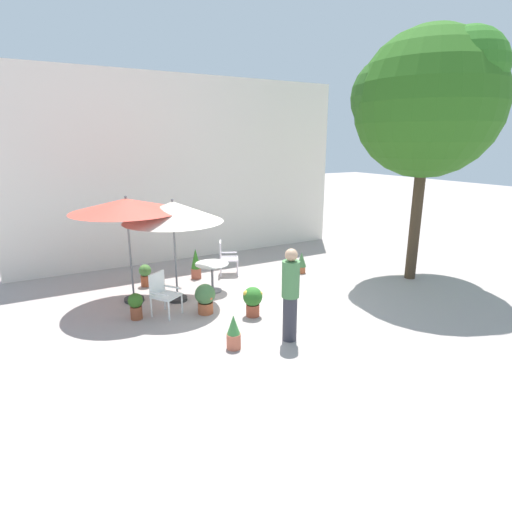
% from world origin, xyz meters
% --- Properties ---
extents(ground_plane, '(60.00, 60.00, 0.00)m').
position_xyz_m(ground_plane, '(0.00, 0.00, 0.00)').
color(ground_plane, '#A59893').
extents(villa_facade, '(10.30, 0.30, 5.39)m').
position_xyz_m(villa_facade, '(0.00, 4.43, 2.69)').
color(villa_facade, silver).
rests_on(villa_facade, ground).
extents(shade_tree, '(3.67, 3.49, 6.14)m').
position_xyz_m(shade_tree, '(4.48, -0.41, 4.41)').
color(shade_tree, '#433424').
rests_on(shade_tree, ground).
extents(patio_umbrella_0, '(2.38, 2.38, 2.41)m').
position_xyz_m(patio_umbrella_0, '(-2.45, 1.43, 2.19)').
color(patio_umbrella_0, '#2D2D2D').
rests_on(patio_umbrella_0, ground).
extents(patio_umbrella_1, '(2.19, 2.19, 2.35)m').
position_xyz_m(patio_umbrella_1, '(-1.56, 1.00, 2.05)').
color(patio_umbrella_1, '#2D2D2D').
rests_on(patio_umbrella_1, ground).
extents(cafe_table_0, '(0.80, 0.80, 0.71)m').
position_xyz_m(cafe_table_0, '(-0.61, 1.17, 0.49)').
color(cafe_table_0, white).
rests_on(cafe_table_0, ground).
extents(patio_chair_0, '(0.65, 0.63, 0.92)m').
position_xyz_m(patio_chair_0, '(0.24, 2.24, 0.52)').
color(patio_chair_0, silver).
rests_on(patio_chair_0, ground).
extents(patio_chair_1, '(0.67, 0.68, 0.91)m').
position_xyz_m(patio_chair_1, '(-2.07, 0.38, 0.52)').
color(patio_chair_1, white).
rests_on(patio_chair_1, ground).
extents(potted_plant_0, '(0.41, 0.41, 0.63)m').
position_xyz_m(potted_plant_0, '(-0.46, -0.61, 0.36)').
color(potted_plant_0, '#9D472F').
rests_on(potted_plant_0, ground).
extents(potted_plant_1, '(0.27, 0.27, 0.60)m').
position_xyz_m(potted_plant_1, '(2.11, 1.30, 0.32)').
color(potted_plant_1, '#9F5230').
rests_on(potted_plant_1, ground).
extents(potted_plant_2, '(0.30, 0.30, 0.56)m').
position_xyz_m(potted_plant_2, '(-2.63, 0.42, 0.31)').
color(potted_plant_2, brown).
rests_on(potted_plant_2, ground).
extents(potted_plant_3, '(0.31, 0.31, 0.56)m').
position_xyz_m(potted_plant_3, '(-1.94, 2.33, 0.31)').
color(potted_plant_3, '#9C472A').
rests_on(potted_plant_3, ground).
extents(potted_plant_4, '(0.26, 0.26, 0.82)m').
position_xyz_m(potted_plant_4, '(-0.61, 2.28, 0.40)').
color(potted_plant_4, '#9E4F3B').
rests_on(potted_plant_4, ground).
extents(potted_plant_5, '(0.43, 0.43, 0.65)m').
position_xyz_m(potted_plant_5, '(-1.27, 0.00, 0.36)').
color(potted_plant_5, '#AC5634').
rests_on(potted_plant_5, ground).
extents(potted_plant_6, '(0.25, 0.25, 0.63)m').
position_xyz_m(potted_plant_6, '(-1.43, -1.68, 0.30)').
color(potted_plant_6, '#C2644A').
rests_on(potted_plant_6, ground).
extents(standing_person, '(0.35, 0.35, 1.74)m').
position_xyz_m(standing_person, '(-0.38, -1.87, 0.90)').
color(standing_person, '#33333D').
rests_on(standing_person, ground).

